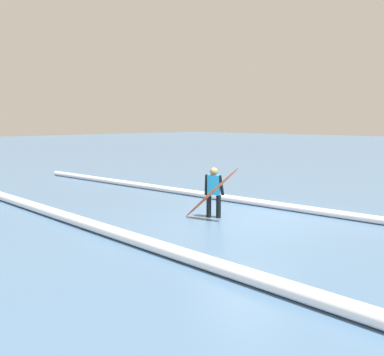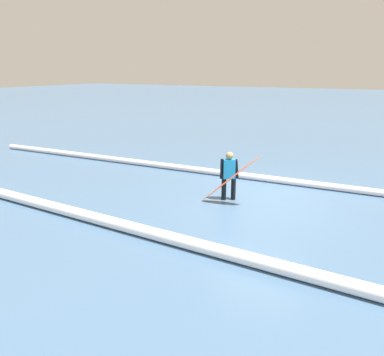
{
  "view_description": "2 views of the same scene",
  "coord_description": "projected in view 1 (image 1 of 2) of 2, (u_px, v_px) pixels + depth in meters",
  "views": [
    {
      "loc": [
        -7.12,
        9.49,
        2.74
      ],
      "look_at": [
        1.02,
        1.03,
        1.2
      ],
      "focal_mm": 41.1,
      "sensor_mm": 36.0,
      "label": 1
    },
    {
      "loc": [
        -3.08,
        9.95,
        3.7
      ],
      "look_at": [
        1.24,
        1.92,
        1.05
      ],
      "focal_mm": 35.09,
      "sensor_mm": 36.0,
      "label": 2
    }
  ],
  "objects": [
    {
      "name": "ground_plane",
      "position": [
        245.0,
        221.0,
        12.03
      ],
      "size": [
        140.34,
        140.34,
        0.0
      ],
      "primitive_type": "plane",
      "color": "#436385"
    },
    {
      "name": "surfer",
      "position": [
        214.0,
        190.0,
        12.41
      ],
      "size": [
        0.46,
        0.39,
        1.43
      ],
      "rotation": [
        0.0,
        0.0,
        0.52
      ],
      "color": "black",
      "rests_on": "ground_plane"
    },
    {
      "name": "surfboard",
      "position": [
        211.0,
        193.0,
        12.03
      ],
      "size": [
        1.73,
        0.53,
        1.54
      ],
      "color": "#E55926",
      "rests_on": "ground_plane"
    },
    {
      "name": "wave_crest_foreground",
      "position": [
        218.0,
        197.0,
        15.27
      ],
      "size": [
        20.84,
        1.01,
        0.22
      ],
      "primitive_type": "cylinder",
      "rotation": [
        0.0,
        1.57,
        0.04
      ],
      "color": "white",
      "rests_on": "ground_plane"
    },
    {
      "name": "wave_crest_midground",
      "position": [
        75.0,
        220.0,
        11.56
      ],
      "size": [
        17.32,
        0.98,
        0.28
      ],
      "primitive_type": "cylinder",
      "rotation": [
        0.0,
        1.57,
        -0.04
      ],
      "color": "white",
      "rests_on": "ground_plane"
    }
  ]
}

